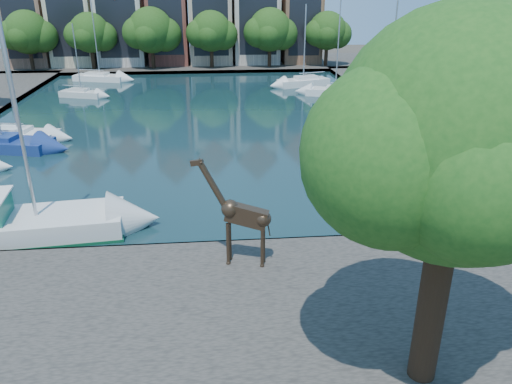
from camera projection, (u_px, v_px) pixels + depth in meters
ground at (183, 252)px, 22.79m from camera, size 160.00×160.00×0.00m
water_basin at (194, 119)px, 44.80m from camera, size 38.00×50.00×0.08m
near_quay at (173, 351)px, 16.27m from camera, size 50.00×14.00×0.50m
far_quay at (198, 64)px, 74.08m from camera, size 60.00×16.00×0.50m
right_quay at (461, 111)px, 46.87m from camera, size 14.00×52.00×0.50m
plane_tree at (463, 145)px, 12.20m from camera, size 8.32×6.40×10.62m
townhouse_west_end at (30, 14)px, 69.33m from camera, size 5.44×9.18×14.93m
townhouse_west_mid at (73, 7)px, 69.51m from camera, size 5.94×9.18×16.79m
townhouse_west_inner at (121, 13)px, 70.41m from camera, size 6.43×9.18×15.15m
townhouse_center at (167, 5)px, 70.58m from camera, size 5.44×9.18×16.93m
townhouse_east_inner at (210, 10)px, 71.34m from camera, size 5.94×9.18×15.79m
townhouse_east_mid at (255, 7)px, 71.76m from camera, size 6.43×9.18×16.65m
townhouse_east_end at (299, 14)px, 72.71m from camera, size 5.44×9.18×14.43m
far_tree_far_west at (28, 34)px, 65.23m from camera, size 7.28×5.60×7.68m
far_tree_west at (91, 34)px, 65.96m from camera, size 6.76×5.20×7.36m
far_tree_mid_west at (152, 32)px, 66.57m from camera, size 7.80×6.00×8.00m
far_tree_mid_east at (212, 33)px, 67.32m from camera, size 7.02×5.40×7.52m
far_tree_east at (271, 31)px, 67.97m from camera, size 7.54×5.80×7.84m
far_tree_far_east at (328, 32)px, 68.72m from camera, size 6.76×5.20×7.36m
giraffe_statue at (241, 215)px, 20.11m from camera, size 3.12×1.06×4.49m
motorsailer at (2, 222)px, 23.49m from camera, size 10.63×4.10×11.18m
sailboat_left_b at (3, 142)px, 36.24m from camera, size 7.42×4.05×10.71m
sailboat_left_c at (18, 133)px, 38.51m from camera, size 6.30×3.17×9.65m
sailboat_left_d at (81, 92)px, 53.05m from camera, size 4.84×2.96×7.47m
sailboat_left_e at (100, 76)px, 61.89m from camera, size 6.67×3.86×10.20m
sailboat_right_a at (455, 188)px, 27.95m from camera, size 7.44×5.08×11.81m
sailboat_right_b at (385, 131)px, 38.90m from camera, size 6.83×4.20×10.11m
sailboat_right_c at (335, 90)px, 53.59m from camera, size 6.52×4.23×10.64m
sailboat_right_d at (303, 81)px, 58.75m from camera, size 6.39×3.81×9.08m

